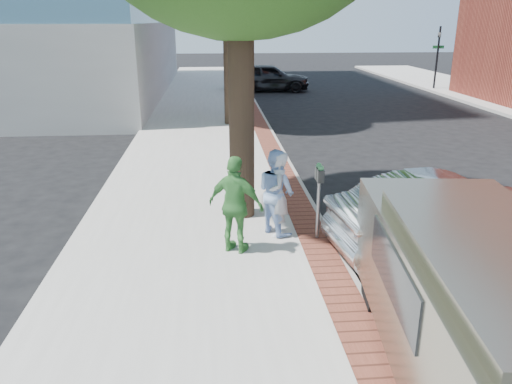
{
  "coord_description": "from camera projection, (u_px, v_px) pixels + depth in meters",
  "views": [
    {
      "loc": [
        -1.19,
        -8.15,
        4.13
      ],
      "look_at": [
        -0.45,
        0.31,
        1.2
      ],
      "focal_mm": 35.0,
      "sensor_mm": 36.0,
      "label": 1
    }
  ],
  "objects": [
    {
      "name": "ground",
      "position": [
        282.0,
        259.0,
        9.12
      ],
      "size": [
        120.0,
        120.0,
        0.0
      ],
      "primitive_type": "plane",
      "color": "black",
      "rests_on": "ground"
    },
    {
      "name": "sidewalk",
      "position": [
        204.0,
        150.0,
        16.51
      ],
      "size": [
        5.0,
        60.0,
        0.15
      ],
      "primitive_type": "cube",
      "color": "#9E9991",
      "rests_on": "ground"
    },
    {
      "name": "brick_strip",
      "position": [
        270.0,
        146.0,
        16.66
      ],
      "size": [
        0.6,
        60.0,
        0.01
      ],
      "primitive_type": "cube",
      "color": "brown",
      "rests_on": "sidewalk"
    },
    {
      "name": "curb",
      "position": [
        280.0,
        148.0,
        16.72
      ],
      "size": [
        0.1,
        60.0,
        0.15
      ],
      "primitive_type": "cube",
      "color": "gray",
      "rests_on": "ground"
    },
    {
      "name": "office_base",
      "position": [
        1.0,
        60.0,
        28.11
      ],
      "size": [
        18.2,
        22.2,
        4.0
      ],
      "primitive_type": "cube",
      "color": "gray",
      "rests_on": "ground"
    },
    {
      "name": "signal_near",
      "position": [
        246.0,
        54.0,
        29.18
      ],
      "size": [
        0.7,
        0.15,
        3.8
      ],
      "color": "black",
      "rests_on": "ground"
    },
    {
      "name": "signal_far",
      "position": [
        438.0,
        53.0,
        30.14
      ],
      "size": [
        0.7,
        0.15,
        3.8
      ],
      "color": "black",
      "rests_on": "ground"
    },
    {
      "name": "parking_meter",
      "position": [
        319.0,
        186.0,
        9.31
      ],
      "size": [
        0.12,
        0.32,
        1.47
      ],
      "color": "gray",
      "rests_on": "sidewalk"
    },
    {
      "name": "person_gray",
      "position": [
        278.0,
        194.0,
        9.55
      ],
      "size": [
        0.41,
        0.61,
        1.65
      ],
      "primitive_type": "imported",
      "rotation": [
        0.0,
        0.0,
        -1.6
      ],
      "color": "silver",
      "rests_on": "sidewalk"
    },
    {
      "name": "person_officer",
      "position": [
        276.0,
        192.0,
        9.65
      ],
      "size": [
        0.98,
        1.03,
        1.68
      ],
      "primitive_type": "imported",
      "rotation": [
        0.0,
        0.0,
        2.15
      ],
      "color": "#93B2E4",
      "rests_on": "sidewalk"
    },
    {
      "name": "person_green",
      "position": [
        236.0,
        205.0,
        8.8
      ],
      "size": [
        1.12,
        0.87,
        1.78
      ],
      "primitive_type": "imported",
      "rotation": [
        0.0,
        0.0,
        2.65
      ],
      "color": "#3F853C",
      "rests_on": "sidewalk"
    },
    {
      "name": "sedan_silver",
      "position": [
        454.0,
        218.0,
        9.03
      ],
      "size": [
        4.68,
        2.13,
        1.49
      ],
      "primitive_type": "imported",
      "rotation": [
        0.0,
        0.0,
        1.7
      ],
      "color": "#B9BCC0",
      "rests_on": "ground"
    },
    {
      "name": "bg_car",
      "position": [
        269.0,
        77.0,
        30.34
      ],
      "size": [
        5.06,
        2.35,
        1.68
      ],
      "primitive_type": "imported",
      "rotation": [
        0.0,
        0.0,
        1.5
      ],
      "color": "black",
      "rests_on": "ground"
    },
    {
      "name": "van",
      "position": [
        482.0,
        302.0,
        5.7
      ],
      "size": [
        2.64,
        5.55,
        1.98
      ],
      "rotation": [
        0.0,
        0.0,
        -0.12
      ],
      "color": "gray",
      "rests_on": "ground"
    }
  ]
}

